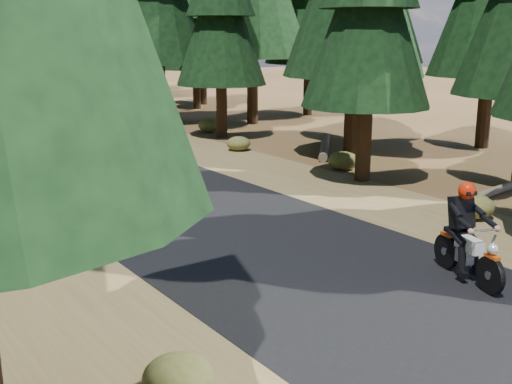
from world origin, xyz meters
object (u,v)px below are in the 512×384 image
log_far (508,186)px  rider_follow (133,186)px  log_near (325,146)px  rider_lead (468,249)px

log_far → rider_follow: size_ratio=2.17×
log_near → log_far: 7.93m
log_near → rider_lead: bearing=-167.5°
log_near → rider_follow: rider_follow is taller
log_near → rider_lead: 13.41m
rider_lead → rider_follow: bearing=-55.2°
log_near → log_far: (0.08, -7.92, -0.04)m
log_near → rider_lead: (-6.66, -11.63, 0.45)m
log_near → rider_lead: size_ratio=2.28×
log_near → rider_lead: rider_lead is taller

